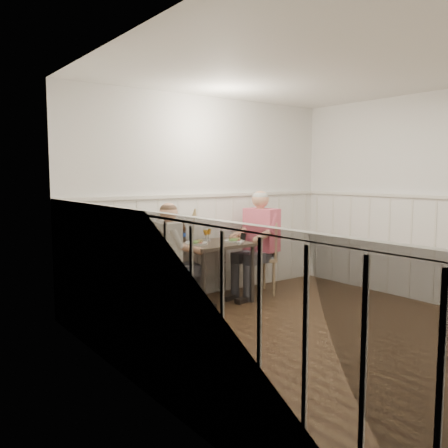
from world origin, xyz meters
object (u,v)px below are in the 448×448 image
object	(u,v)px
chair_left	(161,270)
grass_vase	(193,226)
chair_right	(259,254)
diner_cream	(170,266)
man_in_pink	(259,251)
beer_bottle	(183,233)
dining_table	(214,251)

from	to	relation	value
chair_left	grass_vase	world-z (taller)	grass_vase
chair_right	diner_cream	world-z (taller)	diner_cream
chair_right	grass_vase	world-z (taller)	grass_vase
man_in_pink	beer_bottle	size ratio (longest dim) A/B	5.38
man_in_pink	diner_cream	bearing A→B (deg)	-179.44
diner_cream	grass_vase	size ratio (longest dim) A/B	3.00
beer_bottle	grass_vase	bearing A→B (deg)	21.13
chair_right	diner_cream	distance (m)	1.41
chair_right	dining_table	bearing A→B (deg)	-179.78
chair_left	diner_cream	bearing A→B (deg)	7.83
dining_table	diner_cream	world-z (taller)	diner_cream
beer_bottle	chair_right	bearing A→B (deg)	-12.19
chair_left	grass_vase	xyz separation A→B (m)	(0.68, 0.38, 0.43)
chair_left	man_in_pink	bearing A→B (deg)	1.18
chair_right	grass_vase	distance (m)	1.01
chair_right	diner_cream	bearing A→B (deg)	-177.43
diner_cream	chair_right	bearing A→B (deg)	2.57
dining_table	beer_bottle	xyz separation A→B (m)	(-0.31, 0.23, 0.22)
dining_table	chair_right	xyz separation A→B (m)	(0.74, 0.00, -0.12)
dining_table	chair_left	xyz separation A→B (m)	(-0.80, -0.08, -0.13)
dining_table	grass_vase	distance (m)	0.45
dining_table	chair_left	world-z (taller)	chair_left
dining_table	diner_cream	bearing A→B (deg)	-174.83
chair_right	grass_vase	bearing A→B (deg)	160.69
grass_vase	chair_right	bearing A→B (deg)	-19.31
chair_right	man_in_pink	xyz separation A→B (m)	(-0.05, -0.05, 0.06)
chair_right	diner_cream	xyz separation A→B (m)	(-1.41, -0.06, 0.02)
diner_cream	grass_vase	world-z (taller)	diner_cream
grass_vase	dining_table	bearing A→B (deg)	-68.37
dining_table	man_in_pink	size ratio (longest dim) A/B	0.59
man_in_pink	diner_cream	size ratio (longest dim) A/B	1.09
chair_right	beer_bottle	world-z (taller)	beer_bottle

